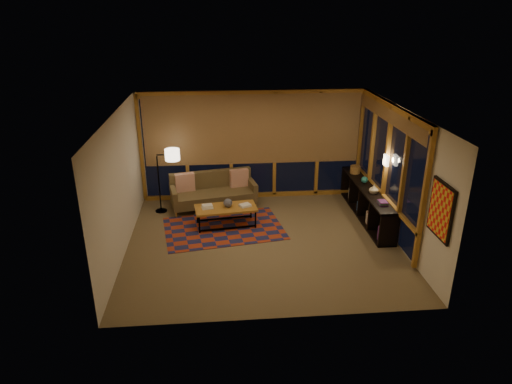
{
  "coord_description": "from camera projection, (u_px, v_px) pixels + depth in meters",
  "views": [
    {
      "loc": [
        -0.86,
        -8.29,
        4.51
      ],
      "look_at": [
        -0.11,
        0.28,
        1.0
      ],
      "focal_mm": 32.0,
      "sensor_mm": 36.0,
      "label": 1
    }
  ],
  "objects": [
    {
      "name": "floor",
      "position": [
        263.0,
        242.0,
        9.43
      ],
      "size": [
        5.5,
        5.0,
        0.01
      ],
      "primitive_type": "cube",
      "color": "olive",
      "rests_on": "ground"
    },
    {
      "name": "walls",
      "position": [
        263.0,
        181.0,
        8.92
      ],
      "size": [
        5.51,
        5.01,
        2.7
      ],
      "color": "beige",
      "rests_on": "floor"
    },
    {
      "name": "basket",
      "position": [
        355.0,
        170.0,
        11.12
      ],
      "size": [
        0.25,
        0.25,
        0.18
      ],
      "primitive_type": "cylinder",
      "rotation": [
        0.0,
        0.0,
        -0.03
      ],
      "color": "#A17535",
      "rests_on": "bookshelf"
    },
    {
      "name": "window_wall_back",
      "position": [
        253.0,
        146.0,
        11.16
      ],
      "size": [
        5.3,
        0.16,
        2.6
      ],
      "primitive_type": null,
      "color": "#A2662B",
      "rests_on": "walls"
    },
    {
      "name": "wall_sconce",
      "position": [
        386.0,
        160.0,
        9.47
      ],
      "size": [
        0.12,
        0.18,
        0.22
      ],
      "primitive_type": null,
      "color": "#FAE8C4",
      "rests_on": "walls"
    },
    {
      "name": "pillow_left",
      "position": [
        185.0,
        182.0,
        10.86
      ],
      "size": [
        0.48,
        0.26,
        0.46
      ],
      "primitive_type": null,
      "rotation": [
        0.0,
        0.0,
        0.23
      ],
      "color": "#B0391C",
      "rests_on": "sofa"
    },
    {
      "name": "bookshelf",
      "position": [
        367.0,
        202.0,
        10.41
      ],
      "size": [
        0.4,
        2.92,
        0.73
      ],
      "primitive_type": null,
      "color": "black",
      "rests_on": "floor"
    },
    {
      "name": "ceiling",
      "position": [
        263.0,
        112.0,
        8.41
      ],
      "size": [
        5.5,
        5.0,
        0.01
      ],
      "primitive_type": "cube",
      "color": "silver",
      "rests_on": "walls"
    },
    {
      "name": "ceramic_pot",
      "position": [
        228.0,
        203.0,
        9.94
      ],
      "size": [
        0.2,
        0.2,
        0.2
      ],
      "primitive_type": "sphere",
      "rotation": [
        0.0,
        0.0,
        0.01
      ],
      "color": "#2D2E34",
      "rests_on": "coffee_table"
    },
    {
      "name": "window_wall_right",
      "position": [
        385.0,
        167.0,
        9.69
      ],
      "size": [
        0.16,
        3.7,
        2.6
      ],
      "primitive_type": null,
      "color": "#A2662B",
      "rests_on": "walls"
    },
    {
      "name": "sofa",
      "position": [
        213.0,
        191.0,
        10.91
      ],
      "size": [
        2.11,
        1.17,
        0.81
      ],
      "primitive_type": null,
      "rotation": [
        0.0,
        0.0,
        0.19
      ],
      "color": "brown",
      "rests_on": "floor"
    },
    {
      "name": "book_stack_a",
      "position": [
        207.0,
        207.0,
        9.91
      ],
      "size": [
        0.25,
        0.21,
        0.06
      ],
      "primitive_type": null,
      "rotation": [
        0.0,
        0.0,
        0.19
      ],
      "color": "silver",
      "rests_on": "coffee_table"
    },
    {
      "name": "coffee_table",
      "position": [
        226.0,
        216.0,
        10.05
      ],
      "size": [
        1.4,
        0.77,
        0.44
      ],
      "primitive_type": null,
      "rotation": [
        0.0,
        0.0,
        0.12
      ],
      "color": "#A2662B",
      "rests_on": "floor"
    },
    {
      "name": "wall_art",
      "position": [
        441.0,
        210.0,
        7.39
      ],
      "size": [
        0.06,
        0.74,
        0.94
      ],
      "primitive_type": null,
      "color": "red",
      "rests_on": "walls"
    },
    {
      "name": "book_stack_b",
      "position": [
        245.0,
        205.0,
        10.01
      ],
      "size": [
        0.32,
        0.3,
        0.05
      ],
      "primitive_type": null,
      "rotation": [
        0.0,
        0.0,
        0.45
      ],
      "color": "silver",
      "rests_on": "coffee_table"
    },
    {
      "name": "vase",
      "position": [
        374.0,
        189.0,
        9.89
      ],
      "size": [
        0.24,
        0.24,
        0.21
      ],
      "primitive_type": "imported",
      "rotation": [
        0.0,
        0.0,
        0.23
      ],
      "color": "tan",
      "rests_on": "bookshelf"
    },
    {
      "name": "pillow_right",
      "position": [
        239.0,
        178.0,
        11.14
      ],
      "size": [
        0.47,
        0.25,
        0.45
      ],
      "primitive_type": null,
      "rotation": [
        0.0,
        0.0,
        0.24
      ],
      "color": "#B0391C",
      "rests_on": "sofa"
    },
    {
      "name": "floor_lamp",
      "position": [
        159.0,
        181.0,
        10.55
      ],
      "size": [
        0.52,
        0.35,
        1.54
      ],
      "primitive_type": null,
      "rotation": [
        0.0,
        0.0,
        -0.03
      ],
      "color": "black",
      "rests_on": "floor"
    },
    {
      "name": "area_rug",
      "position": [
        224.0,
        228.0,
        9.99
      ],
      "size": [
        2.76,
        2.06,
        0.01
      ],
      "primitive_type": "cube",
      "rotation": [
        0.0,
        0.0,
        0.16
      ],
      "color": "#9B3116",
      "rests_on": "floor"
    },
    {
      "name": "shelf_book_stack",
      "position": [
        383.0,
        203.0,
        9.38
      ],
      "size": [
        0.18,
        0.24,
        0.07
      ],
      "primitive_type": null,
      "rotation": [
        0.0,
        0.0,
        0.09
      ],
      "color": "silver",
      "rests_on": "bookshelf"
    },
    {
      "name": "teal_bowl",
      "position": [
        364.0,
        180.0,
        10.51
      ],
      "size": [
        0.18,
        0.18,
        0.15
      ],
      "primitive_type": "sphere",
      "rotation": [
        0.0,
        0.0,
        -0.16
      ],
      "color": "#1F685E",
      "rests_on": "bookshelf"
    }
  ]
}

